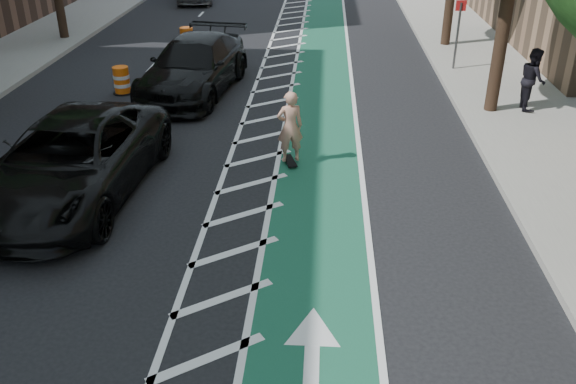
# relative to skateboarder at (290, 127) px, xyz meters

# --- Properties ---
(ground) EXTENTS (120.00, 120.00, 0.00)m
(ground) POSITION_rel_skateboarder_xyz_m (-2.30, -3.95, -0.96)
(ground) COLOR black
(ground) RESTS_ON ground
(bike_lane) EXTENTS (2.00, 90.00, 0.01)m
(bike_lane) POSITION_rel_skateboarder_xyz_m (0.70, 6.05, -0.95)
(bike_lane) COLOR #17513A
(bike_lane) RESTS_ON ground
(buffer_strip) EXTENTS (1.40, 90.00, 0.01)m
(buffer_strip) POSITION_rel_skateboarder_xyz_m (-0.80, 6.05, -0.95)
(buffer_strip) COLOR silver
(buffer_strip) RESTS_ON ground
(sidewalk_right) EXTENTS (5.00, 90.00, 0.15)m
(sidewalk_right) POSITION_rel_skateboarder_xyz_m (7.20, 6.05, -0.88)
(sidewalk_right) COLOR gray
(sidewalk_right) RESTS_ON ground
(curb_right) EXTENTS (0.12, 90.00, 0.16)m
(curb_right) POSITION_rel_skateboarder_xyz_m (4.75, 6.05, -0.88)
(curb_right) COLOR gray
(curb_right) RESTS_ON ground
(curb_left) EXTENTS (0.12, 90.00, 0.16)m
(curb_left) POSITION_rel_skateboarder_xyz_m (-9.35, 6.05, -0.88)
(curb_left) COLOR gray
(curb_left) RESTS_ON ground
(sign_post) EXTENTS (0.35, 0.08, 2.47)m
(sign_post) POSITION_rel_skateboarder_xyz_m (5.30, 8.05, 0.40)
(sign_post) COLOR #4C4C4C
(sign_post) RESTS_ON ground
(skateboard) EXTENTS (0.40, 0.75, 0.10)m
(skateboard) POSITION_rel_skateboarder_xyz_m (-0.00, -0.00, -0.88)
(skateboard) COLOR black
(skateboard) RESTS_ON ground
(skateboarder) EXTENTS (0.72, 0.57, 1.72)m
(skateboarder) POSITION_rel_skateboarder_xyz_m (0.00, 0.00, 0.00)
(skateboarder) COLOR tan
(skateboarder) RESTS_ON skateboard
(suv_near) EXTENTS (3.13, 6.19, 1.68)m
(suv_near) POSITION_rel_skateboarder_xyz_m (-4.51, -1.92, -0.12)
(suv_near) COLOR black
(suv_near) RESTS_ON ground
(suv_far) EXTENTS (3.13, 6.10, 1.69)m
(suv_far) POSITION_rel_skateboarder_xyz_m (-3.34, 5.32, -0.11)
(suv_far) COLOR black
(suv_far) RESTS_ON ground
(pedestrian) EXTENTS (0.71, 0.89, 1.76)m
(pedestrian) POSITION_rel_skateboarder_xyz_m (6.70, 3.93, 0.08)
(pedestrian) COLOR black
(pedestrian) RESTS_ON sidewalk_right
(barrel_a) EXTENTS (0.63, 0.63, 0.86)m
(barrel_a) POSITION_rel_skateboarder_xyz_m (-5.63, 5.05, -0.55)
(barrel_a) COLOR #F85F0D
(barrel_a) RESTS_ON ground
(barrel_b) EXTENTS (0.68, 0.68, 0.93)m
(barrel_b) POSITION_rel_skateboarder_xyz_m (-4.10, 5.77, -0.52)
(barrel_b) COLOR orange
(barrel_b) RESTS_ON ground
(barrel_c) EXTENTS (0.65, 0.65, 0.89)m
(barrel_c) POSITION_rel_skateboarder_xyz_m (-4.70, 10.55, -0.54)
(barrel_c) COLOR #EC590C
(barrel_c) RESTS_ON ground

